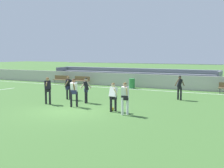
% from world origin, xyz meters
% --- Properties ---
extents(ground_plane, '(160.00, 160.00, 0.00)m').
position_xyz_m(ground_plane, '(0.00, 0.00, 0.00)').
color(ground_plane, '#3D662D').
extents(field_line_sideline, '(44.00, 0.12, 0.01)m').
position_xyz_m(field_line_sideline, '(0.00, 11.17, 0.00)').
color(field_line_sideline, white).
rests_on(field_line_sideline, ground).
extents(sideline_wall, '(48.00, 0.16, 1.28)m').
position_xyz_m(sideline_wall, '(0.00, 12.79, 0.64)').
color(sideline_wall, '#BCB7AD').
rests_on(sideline_wall, ground).
extents(bleacher_stand, '(17.61, 2.38, 2.22)m').
position_xyz_m(bleacher_stand, '(-2.70, 14.56, 0.93)').
color(bleacher_stand, '#9EA3AD').
rests_on(bleacher_stand, ground).
extents(bench_near_bin, '(1.80, 0.40, 0.90)m').
position_xyz_m(bench_near_bin, '(-6.93, 11.85, 0.55)').
color(bench_near_bin, brown).
rests_on(bench_near_bin, ground).
extents(bench_far_left, '(1.80, 0.40, 0.90)m').
position_xyz_m(bench_far_left, '(-9.53, 11.85, 0.55)').
color(bench_far_left, brown).
rests_on(bench_far_left, ground).
extents(trash_bin, '(0.54, 0.54, 0.92)m').
position_xyz_m(trash_bin, '(-1.22, 11.59, 0.46)').
color(trash_bin, '#2D7F3D').
rests_on(trash_bin, ground).
extents(player_white_trailing_run, '(0.45, 0.55, 1.61)m').
position_xyz_m(player_white_trailing_run, '(2.31, 1.11, 0.95)').
color(player_white_trailing_run, black).
rests_on(player_white_trailing_run, ground).
extents(player_white_dropping_back, '(0.45, 0.55, 1.72)m').
position_xyz_m(player_white_dropping_back, '(3.27, 0.60, 1.03)').
color(player_white_dropping_back, white).
rests_on(player_white_dropping_back, ground).
extents(player_dark_wide_left, '(0.54, 0.71, 1.72)m').
position_xyz_m(player_dark_wide_left, '(-2.50, 1.33, 1.03)').
color(player_dark_wide_left, black).
rests_on(player_dark_wide_left, ground).
extents(player_white_challenging, '(0.48, 0.68, 1.71)m').
position_xyz_m(player_white_challenging, '(-0.47, 1.31, 1.02)').
color(player_white_challenging, black).
rests_on(player_white_challenging, ground).
extents(player_dark_deep_cover, '(0.67, 0.52, 1.65)m').
position_xyz_m(player_dark_deep_cover, '(-0.60, 2.85, 0.98)').
color(player_dark_deep_cover, black).
rests_on(player_dark_deep_cover, ground).
extents(player_dark_overlapping, '(0.51, 0.63, 1.63)m').
position_xyz_m(player_dark_overlapping, '(-2.47, 3.48, 0.97)').
color(player_dark_overlapping, black).
rests_on(player_dark_overlapping, ground).
extents(player_dark_on_ball, '(0.64, 0.48, 1.69)m').
position_xyz_m(player_dark_on_ball, '(4.46, 6.92, 1.01)').
color(player_dark_on_ball, black).
rests_on(player_dark_on_ball, ground).
extents(soccer_ball, '(0.22, 0.22, 0.22)m').
position_xyz_m(soccer_ball, '(2.13, 1.29, 0.11)').
color(soccer_ball, yellow).
rests_on(soccer_ball, ground).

